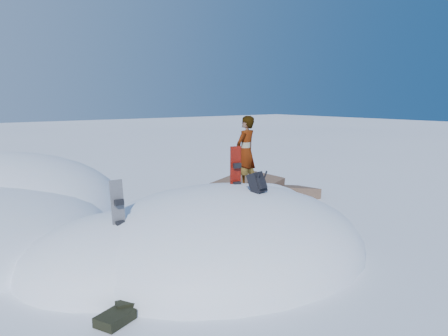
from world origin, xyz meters
TOP-DOWN VIEW (x-y plane):
  - ground at (0.00, 0.00)m, footprint 120.00×120.00m
  - snow_mound at (-0.17, 0.24)m, footprint 8.00×6.00m
  - rock_outcrop at (3.72, 3.01)m, footprint 4.68×4.41m
  - snowboard_red at (0.64, 0.34)m, footprint 0.29×0.17m
  - snowboard_dark at (-2.44, 0.20)m, footprint 0.27×0.21m
  - backpack at (0.52, -0.58)m, footprint 0.41×0.48m
  - gear_pile at (-3.28, -1.52)m, footprint 0.79×0.62m
  - person at (1.18, 0.61)m, footprint 0.75×0.60m

SIDE VIEW (x-z plane):
  - ground at x=0.00m, z-range 0.00..0.00m
  - snow_mound at x=-0.17m, z-range -1.50..1.50m
  - rock_outcrop at x=3.72m, z-range -0.82..0.85m
  - gear_pile at x=-3.28m, z-range 0.00..0.20m
  - snowboard_dark at x=-2.44m, z-range 0.52..1.95m
  - snowboard_red at x=0.64m, z-range 0.87..2.40m
  - backpack at x=0.52m, z-range 1.37..1.92m
  - person at x=1.18m, z-range 1.30..3.08m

